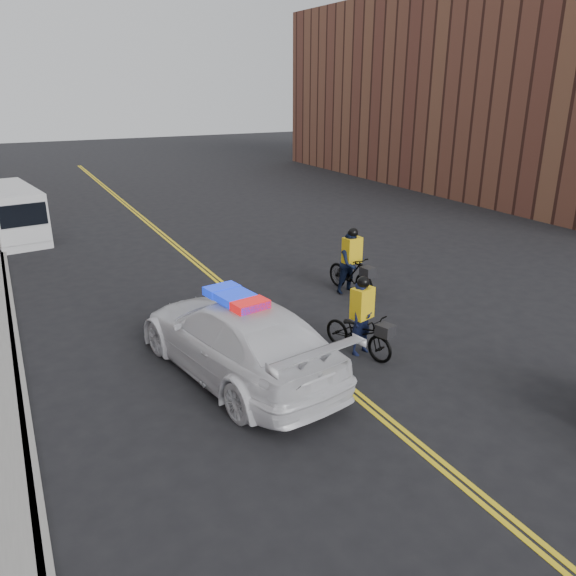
# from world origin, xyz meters

# --- Properties ---
(ground) EXTENTS (120.00, 120.00, 0.00)m
(ground) POSITION_xyz_m (0.00, 0.00, 0.00)
(ground) COLOR black
(ground) RESTS_ON ground
(center_line_left) EXTENTS (0.10, 60.00, 0.01)m
(center_line_left) POSITION_xyz_m (-0.08, 8.00, 0.01)
(center_line_left) COLOR yellow
(center_line_left) RESTS_ON ground
(center_line_right) EXTENTS (0.10, 60.00, 0.01)m
(center_line_right) POSITION_xyz_m (0.08, 8.00, 0.01)
(center_line_right) COLOR yellow
(center_line_right) RESTS_ON ground
(curb) EXTENTS (0.20, 60.00, 0.15)m
(curb) POSITION_xyz_m (-6.00, 8.00, 0.07)
(curb) COLOR gray
(curb) RESTS_ON ground
(building_across) EXTENTS (12.00, 30.00, 11.00)m
(building_across) POSITION_xyz_m (22.00, 18.00, 5.50)
(building_across) COLOR brown
(building_across) RESTS_ON ground
(police_cruiser) EXTENTS (3.27, 6.07, 1.83)m
(police_cruiser) POSITION_xyz_m (-1.76, 1.76, 0.84)
(police_cruiser) COLOR white
(police_cruiser) RESTS_ON ground
(cargo_van) EXTENTS (2.51, 5.19, 2.09)m
(cargo_van) POSITION_xyz_m (-5.48, 16.29, 1.02)
(cargo_van) COLOR silver
(cargo_van) RESTS_ON ground
(cyclist_near) EXTENTS (1.19, 2.03, 1.88)m
(cyclist_near) POSITION_xyz_m (1.15, 1.34, 0.66)
(cyclist_near) COLOR black
(cyclist_near) RESTS_ON ground
(cyclist_far) EXTENTS (0.97, 2.02, 1.99)m
(cyclist_far) POSITION_xyz_m (3.20, 4.87, 0.78)
(cyclist_far) COLOR black
(cyclist_far) RESTS_ON ground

